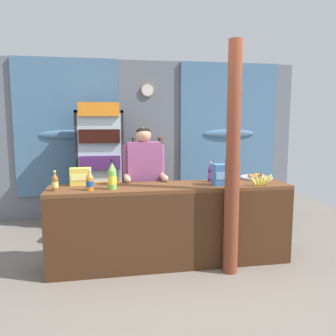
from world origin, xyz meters
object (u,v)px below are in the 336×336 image
at_px(soda_bottle_water, 228,174).
at_px(snack_box_biscuit, 220,175).
at_px(timber_post, 233,166).
at_px(soda_bottle_orange_soda, 90,181).
at_px(drink_fridge, 100,160).
at_px(soda_bottle_iced_tea, 55,182).
at_px(soda_bottle_lime_soda, 112,177).
at_px(snack_box_instant_noodle, 81,176).
at_px(stall_counter, 173,218).
at_px(banana_bunch, 261,180).
at_px(bottle_shelf_rack, 147,177).
at_px(plastic_lawn_chair, 219,198).
at_px(shopkeeper, 144,173).
at_px(pastry_tray, 256,177).
at_px(soda_bottle_grape_soda, 210,173).

bearing_deg(soda_bottle_water, snack_box_biscuit, -134.76).
relative_size(timber_post, soda_bottle_orange_soda, 10.77).
relative_size(timber_post, drink_fridge, 1.29).
bearing_deg(soda_bottle_water, soda_bottle_iced_tea, -175.93).
bearing_deg(soda_bottle_lime_soda, timber_post, -11.85).
xyz_separation_m(timber_post, snack_box_instant_noodle, (-1.60, 0.59, -0.16)).
bearing_deg(soda_bottle_orange_soda, stall_counter, 0.87).
relative_size(stall_counter, soda_bottle_orange_soda, 11.97).
distance_m(snack_box_instant_noodle, banana_bunch, 2.06).
bearing_deg(soda_bottle_water, bottle_shelf_rack, 111.56).
distance_m(plastic_lawn_chair, snack_box_biscuit, 1.35).
bearing_deg(timber_post, soda_bottle_iced_tea, 170.81).
distance_m(plastic_lawn_chair, shopkeeper, 1.42).
xyz_separation_m(drink_fridge, pastry_tray, (1.95, -1.41, -0.10)).
height_order(plastic_lawn_chair, soda_bottle_lime_soda, soda_bottle_lime_soda).
xyz_separation_m(pastry_tray, banana_bunch, (-0.15, -0.45, 0.04)).
relative_size(soda_bottle_orange_soda, snack_box_biscuit, 0.94).
height_order(bottle_shelf_rack, banana_bunch, bottle_shelf_rack).
bearing_deg(drink_fridge, soda_bottle_grape_soda, -48.36).
bearing_deg(banana_bunch, timber_post, -158.25).
distance_m(snack_box_biscuit, pastry_tray, 0.69).
distance_m(soda_bottle_water, pastry_tray, 0.48).
bearing_deg(soda_bottle_grape_soda, plastic_lawn_chair, 65.02).
bearing_deg(timber_post, snack_box_biscuit, 97.24).
relative_size(drink_fridge, soda_bottle_iced_tea, 8.88).
height_order(shopkeeper, soda_bottle_orange_soda, shopkeeper).
bearing_deg(snack_box_instant_noodle, banana_bunch, -11.90).
bearing_deg(soda_bottle_grape_soda, stall_counter, -153.13).
height_order(plastic_lawn_chair, soda_bottle_grape_soda, soda_bottle_grape_soda).
xyz_separation_m(drink_fridge, snack_box_biscuit, (1.36, -1.73, -0.00)).
xyz_separation_m(drink_fridge, plastic_lawn_chair, (1.75, -0.56, -0.55)).
bearing_deg(bottle_shelf_rack, soda_bottle_water, -68.44).
height_order(soda_bottle_iced_tea, snack_box_biscuit, snack_box_biscuit).
height_order(soda_bottle_iced_tea, pastry_tray, soda_bottle_iced_tea).
height_order(timber_post, bottle_shelf_rack, timber_post).
relative_size(bottle_shelf_rack, shopkeeper, 0.88).
xyz_separation_m(stall_counter, snack_box_biscuit, (0.56, 0.01, 0.48)).
bearing_deg(plastic_lawn_chair, bottle_shelf_rack, 138.66).
height_order(soda_bottle_lime_soda, banana_bunch, soda_bottle_lime_soda).
height_order(timber_post, shopkeeper, timber_post).
bearing_deg(snack_box_instant_noodle, plastic_lawn_chair, 23.85).
xyz_separation_m(shopkeeper, snack_box_biscuit, (0.81, -0.61, 0.05)).
height_order(bottle_shelf_rack, snack_box_instant_noodle, bottle_shelf_rack).
bearing_deg(drink_fridge, shopkeeper, -63.96).
bearing_deg(snack_box_biscuit, soda_bottle_water, 45.24).
xyz_separation_m(soda_bottle_water, snack_box_instant_noodle, (-1.73, 0.15, -0.00)).
bearing_deg(timber_post, stall_counter, 155.67).
bearing_deg(pastry_tray, soda_bottle_water, -158.95).
distance_m(bottle_shelf_rack, pastry_tray, 2.09).
height_order(bottle_shelf_rack, pastry_tray, bottle_shelf_rack).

